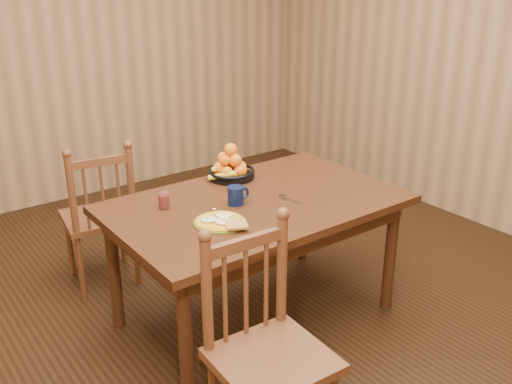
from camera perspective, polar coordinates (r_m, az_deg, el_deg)
room at (r=2.97m, az=-0.00°, el=9.88°), size 4.52×5.02×2.72m
dining_table at (r=3.19m, az=-0.00°, el=-2.25°), size 1.60×1.00×0.75m
chair_far at (r=3.77m, az=-15.31°, el=-2.41°), size 0.49×0.48×0.96m
chair_near at (r=2.44m, az=1.04°, el=-15.57°), size 0.47×0.45×1.00m
breakfast_plate at (r=2.87m, az=-3.56°, el=-2.97°), size 0.26×0.31×0.04m
fork at (r=3.17m, az=3.21°, el=-0.70°), size 0.06×0.18×0.00m
spoon at (r=3.04m, az=-3.95°, el=-1.72°), size 0.07×0.15×0.01m
coffee_mug at (r=3.09m, az=-1.98°, el=-0.31°), size 0.13×0.09×0.10m
juice_glass at (r=3.08m, az=-9.19°, el=-0.86°), size 0.06×0.06×0.09m
fruit_bowl at (r=3.47m, az=-2.58°, el=2.48°), size 0.29×0.29×0.22m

